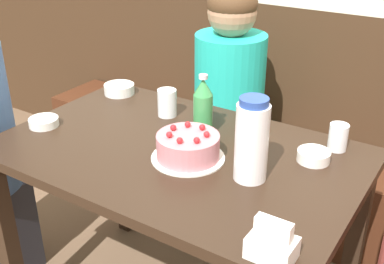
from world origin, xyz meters
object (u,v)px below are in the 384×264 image
at_px(bench_seat, 270,179).
at_px(soju_bottle, 203,107).
at_px(water_pitcher, 252,140).
at_px(person_teal_shirt, 228,121).
at_px(bowl_rice_small, 44,122).
at_px(bowl_soup_white, 119,89).
at_px(glass_water_tall, 203,111).
at_px(bowl_side_dish, 314,156).
at_px(napkin_holder, 272,244).
at_px(birthday_cake, 188,147).
at_px(glass_shot_small, 338,137).
at_px(glass_tumbler_short, 167,103).

xyz_separation_m(bench_seat, soju_bottle, (0.01, -0.69, 0.65)).
relative_size(water_pitcher, person_teal_shirt, 0.22).
xyz_separation_m(soju_bottle, bowl_rice_small, (-0.53, -0.26, -0.09)).
bearing_deg(bowl_rice_small, bowl_soup_white, 86.62).
xyz_separation_m(glass_water_tall, person_teal_shirt, (-0.11, 0.41, -0.23)).
bearing_deg(bowl_rice_small, bowl_side_dish, 17.16).
relative_size(bench_seat, person_teal_shirt, 2.29).
bearing_deg(glass_water_tall, bowl_soup_white, 173.84).
xyz_separation_m(napkin_holder, person_teal_shirt, (-0.64, 0.96, -0.22)).
distance_m(napkin_holder, person_teal_shirt, 1.18).
bearing_deg(bowl_soup_white, water_pitcher, -21.92).
bearing_deg(bowl_side_dish, person_teal_shirt, 139.98).
distance_m(birthday_cake, water_pitcher, 0.24).
xyz_separation_m(bowl_soup_white, glass_shot_small, (0.94, 0.01, 0.02)).
xyz_separation_m(bowl_rice_small, bowl_side_dish, (0.92, 0.28, 0.00)).
bearing_deg(napkin_holder, soju_bottle, 135.71).
xyz_separation_m(glass_water_tall, glass_shot_small, (0.49, 0.06, 0.00)).
distance_m(bowl_rice_small, glass_tumbler_short, 0.46).
bearing_deg(napkin_holder, glass_shot_small, 93.72).
bearing_deg(soju_bottle, birthday_cake, -73.34).
distance_m(bench_seat, person_teal_shirt, 0.44).
distance_m(bowl_rice_small, person_teal_shirt, 0.86).
bearing_deg(person_teal_shirt, bench_seat, 140.40).
distance_m(water_pitcher, napkin_holder, 0.36).
height_order(bench_seat, napkin_holder, napkin_holder).
distance_m(bowl_side_dish, glass_shot_small, 0.13).
height_order(water_pitcher, person_teal_shirt, person_teal_shirt).
height_order(napkin_holder, bowl_rice_small, napkin_holder).
bearing_deg(bowl_rice_small, bench_seat, 61.47).
relative_size(bench_seat, glass_water_tall, 32.03).
bearing_deg(glass_shot_small, person_teal_shirt, 149.42).
distance_m(glass_shot_small, person_teal_shirt, 0.74).
bearing_deg(bowl_side_dish, soju_bottle, -175.82).
relative_size(birthday_cake, bowl_side_dish, 2.27).
distance_m(napkin_holder, glass_shot_small, 0.61).
height_order(water_pitcher, glass_shot_small, water_pitcher).
distance_m(birthday_cake, napkin_holder, 0.51).
bearing_deg(water_pitcher, bowl_rice_small, -174.05).
xyz_separation_m(soju_bottle, glass_water_tall, (-0.05, 0.09, -0.06)).
relative_size(napkin_holder, glass_water_tall, 1.29).
xyz_separation_m(napkin_holder, bowl_rice_small, (-1.00, 0.21, -0.02)).
distance_m(glass_water_tall, glass_tumbler_short, 0.15).
relative_size(bowl_soup_white, glass_tumbler_short, 1.22).
height_order(bench_seat, glass_tumbler_short, glass_tumbler_short).
height_order(bowl_soup_white, glass_water_tall, glass_water_tall).
relative_size(birthday_cake, water_pitcher, 0.92).
distance_m(birthday_cake, bowl_rice_small, 0.58).
height_order(soju_bottle, bowl_side_dish, soju_bottle).
xyz_separation_m(water_pitcher, napkin_holder, (0.20, -0.29, -0.09)).
height_order(soju_bottle, glass_tumbler_short, soju_bottle).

